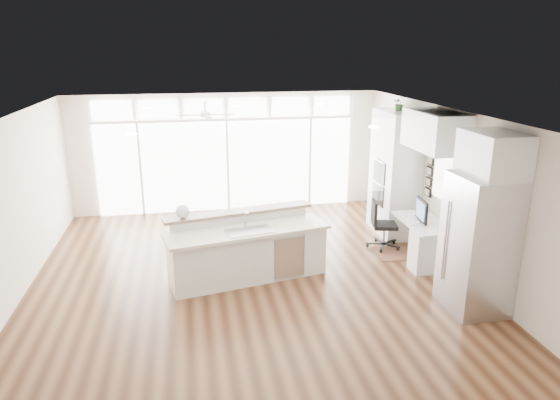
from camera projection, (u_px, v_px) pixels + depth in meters
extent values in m
cube|color=#3B2112|center=(250.00, 284.00, 8.11)|extent=(7.00, 8.00, 0.02)
cube|color=white|center=(247.00, 117.00, 7.30)|extent=(7.00, 8.00, 0.02)
cube|color=beige|center=(227.00, 152.00, 11.46)|extent=(7.00, 0.04, 2.70)
cube|color=beige|center=(311.00, 355.00, 3.95)|extent=(7.00, 0.04, 2.70)
cube|color=beige|center=(4.00, 218.00, 7.09)|extent=(0.04, 8.00, 2.70)
cube|color=beige|center=(457.00, 193.00, 8.32)|extent=(0.04, 8.00, 2.70)
cube|color=white|center=(228.00, 166.00, 11.49)|extent=(5.80, 0.06, 2.08)
cube|color=white|center=(226.00, 108.00, 11.10)|extent=(5.90, 0.06, 0.40)
cube|color=white|center=(447.00, 177.00, 8.53)|extent=(0.04, 0.85, 0.85)
cube|color=white|center=(205.00, 110.00, 9.91)|extent=(1.16, 1.16, 0.32)
cube|color=silver|center=(245.00, 116.00, 7.50)|extent=(3.40, 3.00, 0.02)
cube|color=silver|center=(395.00, 174.00, 9.98)|extent=(0.64, 1.20, 2.50)
cube|color=silver|center=(423.00, 242.00, 8.82)|extent=(0.72, 1.30, 0.76)
cube|color=silver|center=(435.00, 131.00, 8.24)|extent=(0.64, 1.30, 0.64)
cube|color=silver|center=(478.00, 244.00, 7.08)|extent=(0.76, 0.90, 2.00)
cube|color=silver|center=(493.00, 154.00, 6.71)|extent=(0.64, 0.90, 0.60)
cube|color=black|center=(429.00, 176.00, 9.16)|extent=(0.06, 0.22, 0.80)
cube|color=silver|center=(248.00, 249.00, 8.14)|extent=(2.80, 1.52, 1.05)
cube|color=#391C12|center=(402.00, 253.00, 9.29)|extent=(1.02, 0.77, 0.01)
cube|color=black|center=(385.00, 225.00, 9.43)|extent=(0.56, 0.53, 0.92)
sphere|color=white|center=(183.00, 211.00, 7.96)|extent=(0.27, 0.27, 0.23)
cube|color=black|center=(422.00, 210.00, 8.63)|extent=(0.15, 0.52, 0.43)
cube|color=white|center=(412.00, 222.00, 8.66)|extent=(0.17, 0.35, 0.02)
imported|color=#2C5825|center=(400.00, 105.00, 9.58)|extent=(0.29, 0.31, 0.22)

